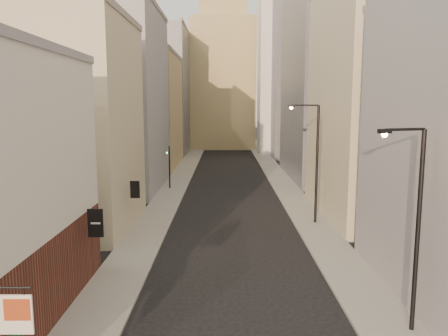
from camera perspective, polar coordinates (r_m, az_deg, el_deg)
sidewalk_left at (r=63.86m, az=-5.20°, el=-0.38°), size 3.00×140.00×0.15m
sidewalk_right at (r=63.99m, az=6.48°, el=-0.39°), size 3.00×140.00×0.15m
left_bldg_beige at (r=35.76m, az=-18.55°, el=5.19°), size 8.00×12.00×16.00m
left_bldg_grey at (r=51.15m, az=-12.91°, el=8.46°), size 8.00×16.00×20.00m
left_bldg_tan at (r=68.82m, az=-9.51°, el=7.20°), size 8.00×18.00×17.00m
left_bldg_wingrid at (r=88.63m, az=-7.40°, el=9.73°), size 8.00×20.00×24.00m
right_bldg_beige at (r=39.91m, az=18.72°, el=8.34°), size 8.00×16.00×20.00m
right_bldg_wingrid at (r=59.32m, az=12.62°, el=11.31°), size 8.00×20.00×26.00m
highrise at (r=89.30m, az=12.79°, el=18.40°), size 21.00×23.00×51.20m
clock_tower at (r=100.18m, az=-0.13°, el=12.85°), size 14.00×14.00×44.90m
white_tower at (r=86.98m, az=7.32°, el=14.12°), size 8.00×8.00×41.50m
streetlamp_near at (r=19.61m, az=23.59°, el=-6.18°), size 2.21×0.92×8.75m
streetlamp_mid at (r=35.61m, az=11.67°, el=1.44°), size 2.54×0.40×9.67m
traffic_light_left at (r=50.22m, az=-7.16°, el=1.21°), size 0.54×0.41×5.00m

